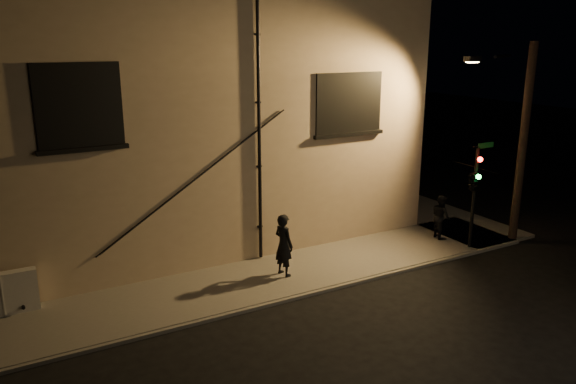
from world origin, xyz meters
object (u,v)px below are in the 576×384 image
pedestrian_a (284,245)px  pedestrian_b (441,216)px  utility_cabinet (2,294)px  traffic_signal (474,180)px  streetlamp_pole (520,139)px

pedestrian_a → pedestrian_b: bearing=-102.1°
utility_cabinet → traffic_signal: traffic_signal is taller
utility_cabinet → streetlamp_pole: 16.76m
pedestrian_a → pedestrian_b: (6.53, 0.15, -0.17)m
utility_cabinet → traffic_signal: 14.50m
pedestrian_a → streetlamp_pole: bearing=-110.8°
traffic_signal → pedestrian_a: bearing=169.7°
pedestrian_b → streetlamp_pole: size_ratio=0.23×
utility_cabinet → pedestrian_a: 7.73m
pedestrian_a → streetlamp_pole: (8.69, -1.12, 2.65)m
utility_cabinet → traffic_signal: size_ratio=0.48×
traffic_signal → pedestrian_b: bearing=90.8°
utility_cabinet → pedestrian_b: pedestrian_b is taller
pedestrian_b → traffic_signal: traffic_signal is taller
pedestrian_a → traffic_signal: size_ratio=0.53×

